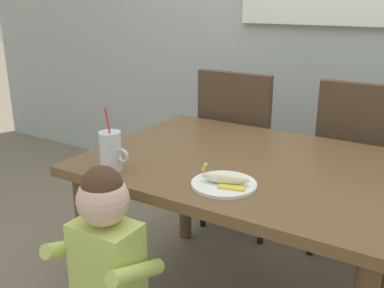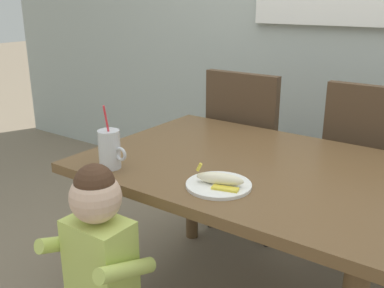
{
  "view_description": "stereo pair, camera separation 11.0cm",
  "coord_description": "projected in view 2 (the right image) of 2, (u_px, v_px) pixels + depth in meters",
  "views": [
    {
      "loc": [
        0.68,
        -1.53,
        1.33
      ],
      "look_at": [
        -0.21,
        -0.09,
        0.77
      ],
      "focal_mm": 41.17,
      "sensor_mm": 36.0,
      "label": 1
    },
    {
      "loc": [
        0.78,
        -1.47,
        1.33
      ],
      "look_at": [
        -0.21,
        -0.09,
        0.77
      ],
      "focal_mm": 41.17,
      "sensor_mm": 36.0,
      "label": 2
    }
  ],
  "objects": [
    {
      "name": "dining_table",
      "position": [
        247.0,
        184.0,
        1.79
      ],
      "size": [
        1.26,
        0.93,
        0.71
      ],
      "color": "brown",
      "rests_on": "ground"
    },
    {
      "name": "dining_chair_right",
      "position": [
        371.0,
        166.0,
        2.17
      ],
      "size": [
        0.44,
        0.44,
        0.96
      ],
      "rotation": [
        0.0,
        0.0,
        3.14
      ],
      "color": "#4C3826",
      "rests_on": "ground"
    },
    {
      "name": "dining_chair_left",
      "position": [
        250.0,
        144.0,
        2.5
      ],
      "size": [
        0.44,
        0.45,
        0.96
      ],
      "rotation": [
        0.0,
        0.0,
        3.14
      ],
      "color": "#4C3826",
      "rests_on": "ground"
    },
    {
      "name": "peeled_banana",
      "position": [
        220.0,
        179.0,
        1.51
      ],
      "size": [
        0.18,
        0.12,
        0.07
      ],
      "rotation": [
        0.0,
        0.0,
        0.26
      ],
      "color": "#F4EAC6",
      "rests_on": "snack_plate"
    },
    {
      "name": "milk_cup",
      "position": [
        110.0,
        151.0,
        1.68
      ],
      "size": [
        0.13,
        0.08,
        0.25
      ],
      "color": "silver",
      "rests_on": "dining_table"
    },
    {
      "name": "snack_plate",
      "position": [
        219.0,
        185.0,
        1.53
      ],
      "size": [
        0.23,
        0.23,
        0.01
      ],
      "primitive_type": "cylinder",
      "color": "white",
      "rests_on": "dining_table"
    },
    {
      "name": "toddler_standing",
      "position": [
        99.0,
        252.0,
        1.47
      ],
      "size": [
        0.33,
        0.24,
        0.84
      ],
      "color": "#3F4760",
      "rests_on": "ground"
    }
  ]
}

